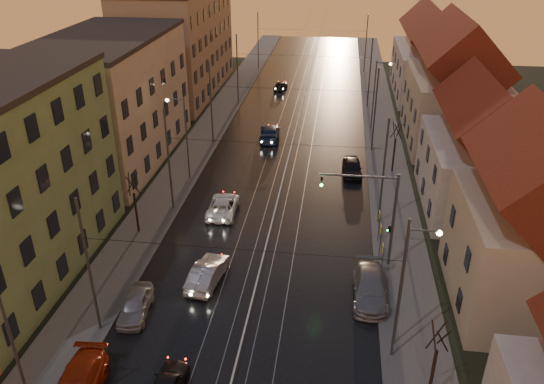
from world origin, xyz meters
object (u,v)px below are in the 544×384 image
at_px(street_lamp_1, 409,276).
at_px(driving_car_1, 207,273).
at_px(driving_car_3, 270,133).
at_px(driving_car_4, 281,86).
at_px(traffic_light_mast, 380,208).
at_px(parked_left_3, 135,305).
at_px(parked_right_1, 370,288).
at_px(street_lamp_3, 377,88).
at_px(parked_right_2, 352,168).
at_px(street_lamp_0, 9,352).
at_px(street_lamp_2, 183,130).
at_px(driving_car_2, 223,206).

height_order(street_lamp_1, driving_car_1, street_lamp_1).
relative_size(driving_car_3, driving_car_4, 1.46).
bearing_deg(traffic_light_mast, driving_car_1, -162.47).
relative_size(parked_left_3, parked_right_1, 0.77).
height_order(street_lamp_1, street_lamp_3, same).
bearing_deg(parked_right_1, traffic_light_mast, 83.31).
relative_size(parked_right_1, parked_right_2, 1.21).
distance_m(driving_car_1, parked_left_3, 5.25).
bearing_deg(driving_car_1, traffic_light_mast, -155.51).
relative_size(driving_car_4, parked_left_3, 0.90).
distance_m(street_lamp_0, traffic_light_mast, 23.42).
xyz_separation_m(driving_car_3, parked_right_2, (9.09, -8.23, -0.03)).
xyz_separation_m(street_lamp_2, parked_left_3, (2.14, -19.32, -4.19)).
bearing_deg(street_lamp_1, parked_right_1, 110.57).
relative_size(street_lamp_2, driving_car_4, 2.17).
xyz_separation_m(street_lamp_0, parked_right_1, (16.65, 12.16, -4.11)).
height_order(street_lamp_2, parked_right_1, street_lamp_2).
bearing_deg(driving_car_1, driving_car_3, -84.53).
distance_m(street_lamp_0, street_lamp_2, 28.00).
xyz_separation_m(street_lamp_1, driving_car_1, (-12.40, 4.43, -4.11)).
distance_m(street_lamp_1, driving_car_2, 19.78).
height_order(street_lamp_2, driving_car_4, street_lamp_2).
height_order(street_lamp_0, parked_right_1, street_lamp_0).
xyz_separation_m(driving_car_2, parked_right_2, (10.76, 8.98, 0.07)).
distance_m(traffic_light_mast, parked_left_3, 17.11).
distance_m(street_lamp_1, parked_right_2, 23.46).
distance_m(driving_car_3, parked_right_1, 28.85).
height_order(street_lamp_1, driving_car_3, street_lamp_1).
relative_size(street_lamp_2, driving_car_3, 1.49).
distance_m(traffic_light_mast, driving_car_2, 14.18).
xyz_separation_m(street_lamp_1, traffic_light_mast, (-1.11, 8.00, -0.29)).
relative_size(driving_car_4, parked_right_1, 0.69).
xyz_separation_m(street_lamp_0, traffic_light_mast, (17.10, 16.00, -0.29)).
relative_size(street_lamp_1, traffic_light_mast, 1.11).
bearing_deg(parked_right_2, street_lamp_0, -120.14).
distance_m(street_lamp_1, parked_right_1, 6.05).
bearing_deg(street_lamp_2, street_lamp_3, 41.31).
height_order(street_lamp_1, street_lamp_2, same).
distance_m(driving_car_2, driving_car_4, 36.64).
xyz_separation_m(street_lamp_0, parked_right_2, (15.60, 30.95, -4.13)).
relative_size(traffic_light_mast, parked_right_2, 1.63).
bearing_deg(street_lamp_0, parked_right_1, 36.15).
bearing_deg(street_lamp_3, street_lamp_2, -138.69).
bearing_deg(driving_car_4, parked_right_1, 110.25).
distance_m(driving_car_2, parked_right_1, 15.34).
bearing_deg(driving_car_4, driving_car_2, 95.73).
relative_size(street_lamp_3, driving_car_3, 1.49).
bearing_deg(driving_car_1, street_lamp_3, -104.48).
bearing_deg(parked_right_2, traffic_light_mast, -87.67).
height_order(street_lamp_0, street_lamp_2, same).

